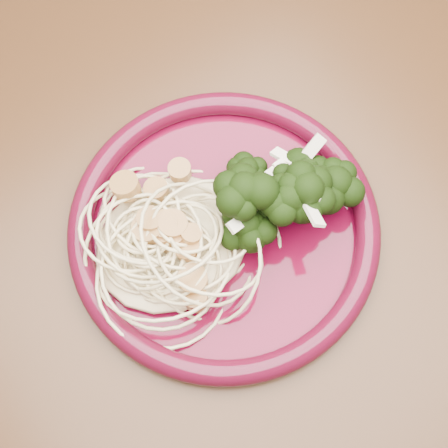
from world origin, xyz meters
name	(u,v)px	position (x,y,z in m)	size (l,w,h in m)	color
dining_table	(159,271)	(0.00, 0.00, 0.65)	(1.20, 0.80, 0.75)	#472814
dinner_plate	(224,228)	(0.06, -0.04, 0.76)	(0.37, 0.37, 0.02)	#52051B
spaghetti_pile	(172,238)	(0.01, -0.02, 0.77)	(0.15, 0.13, 0.03)	beige
scallop_cluster	(168,222)	(0.01, -0.02, 0.81)	(0.14, 0.14, 0.05)	#BB8748
broccoli_pile	(288,198)	(0.12, -0.06, 0.79)	(0.11, 0.17, 0.06)	black
onion_garnish	(292,181)	(0.12, -0.06, 0.82)	(0.07, 0.11, 0.06)	white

